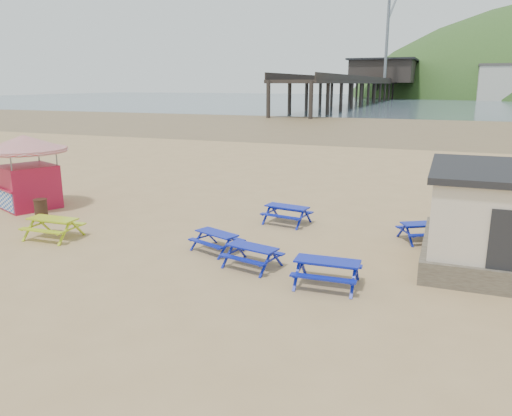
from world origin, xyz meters
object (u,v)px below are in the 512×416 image
at_px(picnic_table_blue_b, 287,215).
at_px(picnic_table_yellow, 53,228).
at_px(ice_cream_kiosk, 26,162).
at_px(litter_bin, 41,209).

xyz_separation_m(picnic_table_blue_b, picnic_table_yellow, (-7.58, -5.10, 0.02)).
bearing_deg(picnic_table_yellow, picnic_table_blue_b, 32.24).
distance_m(picnic_table_blue_b, ice_cream_kiosk, 12.30).
xyz_separation_m(ice_cream_kiosk, litter_bin, (1.89, -1.29, -1.71)).
bearing_deg(litter_bin, picnic_table_blue_b, 16.54).
xyz_separation_m(picnic_table_yellow, litter_bin, (-2.59, 2.08, 0.04)).
height_order(picnic_table_blue_b, picnic_table_yellow, picnic_table_yellow).
height_order(picnic_table_yellow, ice_cream_kiosk, ice_cream_kiosk).
bearing_deg(picnic_table_yellow, litter_bin, 139.50).
distance_m(picnic_table_yellow, litter_bin, 3.32).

